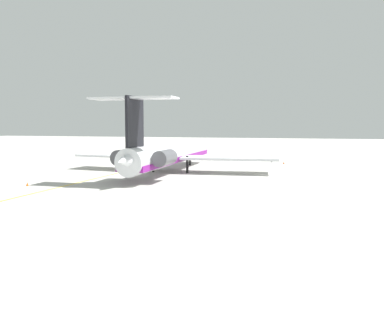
{
  "coord_description": "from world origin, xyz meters",
  "views": [
    {
      "loc": [
        71.61,
        32.21,
        9.28
      ],
      "look_at": [
        -1.86,
        11.92,
        3.15
      ],
      "focal_mm": 37.32,
      "sensor_mm": 36.0,
      "label": 1
    }
  ],
  "objects_px": {
    "ground_crew_near_tail": "(145,156)",
    "ground_crew_portside": "(271,158)",
    "main_jetliner": "(170,153)",
    "ground_crew_near_nose": "(143,155)",
    "safety_cone_nose": "(284,163)",
    "safety_cone_wingtip": "(27,184)"
  },
  "relations": [
    {
      "from": "ground_crew_portside",
      "to": "safety_cone_wingtip",
      "type": "height_order",
      "value": "ground_crew_portside"
    },
    {
      "from": "safety_cone_nose",
      "to": "safety_cone_wingtip",
      "type": "height_order",
      "value": "same"
    },
    {
      "from": "ground_crew_near_tail",
      "to": "ground_crew_portside",
      "type": "distance_m",
      "value": 32.21
    },
    {
      "from": "ground_crew_near_nose",
      "to": "ground_crew_near_tail",
      "type": "xyz_separation_m",
      "value": [
        1.66,
        1.42,
        -0.06
      ]
    },
    {
      "from": "main_jetliner",
      "to": "ground_crew_near_nose",
      "type": "height_order",
      "value": "main_jetliner"
    },
    {
      "from": "main_jetliner",
      "to": "ground_crew_near_nose",
      "type": "relative_size",
      "value": 25.2
    },
    {
      "from": "main_jetliner",
      "to": "ground_crew_near_tail",
      "type": "distance_m",
      "value": 28.61
    },
    {
      "from": "ground_crew_near_nose",
      "to": "ground_crew_portside",
      "type": "bearing_deg",
      "value": -32.11
    },
    {
      "from": "ground_crew_near_nose",
      "to": "safety_cone_nose",
      "type": "relative_size",
      "value": 3.32
    },
    {
      "from": "ground_crew_near_nose",
      "to": "ground_crew_near_tail",
      "type": "relative_size",
      "value": 1.06
    },
    {
      "from": "ground_crew_near_tail",
      "to": "ground_crew_portside",
      "type": "bearing_deg",
      "value": 65.31
    },
    {
      "from": "main_jetliner",
      "to": "safety_cone_wingtip",
      "type": "relative_size",
      "value": 83.58
    },
    {
      "from": "main_jetliner",
      "to": "ground_crew_near_nose",
      "type": "bearing_deg",
      "value": 32.62
    },
    {
      "from": "ground_crew_near_nose",
      "to": "ground_crew_near_tail",
      "type": "height_order",
      "value": "ground_crew_near_nose"
    },
    {
      "from": "ground_crew_near_tail",
      "to": "ground_crew_portside",
      "type": "xyz_separation_m",
      "value": [
        -1.35,
        32.19,
        -0.02
      ]
    },
    {
      "from": "ground_crew_portside",
      "to": "ground_crew_near_tail",
      "type": "bearing_deg",
      "value": -131.78
    },
    {
      "from": "ground_crew_portside",
      "to": "safety_cone_nose",
      "type": "height_order",
      "value": "ground_crew_portside"
    },
    {
      "from": "ground_crew_near_nose",
      "to": "ground_crew_portside",
      "type": "xyz_separation_m",
      "value": [
        0.3,
        33.6,
        -0.08
      ]
    },
    {
      "from": "ground_crew_near_nose",
      "to": "safety_cone_wingtip",
      "type": "distance_m",
      "value": 47.54
    },
    {
      "from": "ground_crew_portside",
      "to": "ground_crew_near_nose",
      "type": "bearing_deg",
      "value": -134.7
    },
    {
      "from": "main_jetliner",
      "to": "ground_crew_portside",
      "type": "height_order",
      "value": "main_jetliner"
    },
    {
      "from": "ground_crew_near_nose",
      "to": "ground_crew_portside",
      "type": "relative_size",
      "value": 1.08
    }
  ]
}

